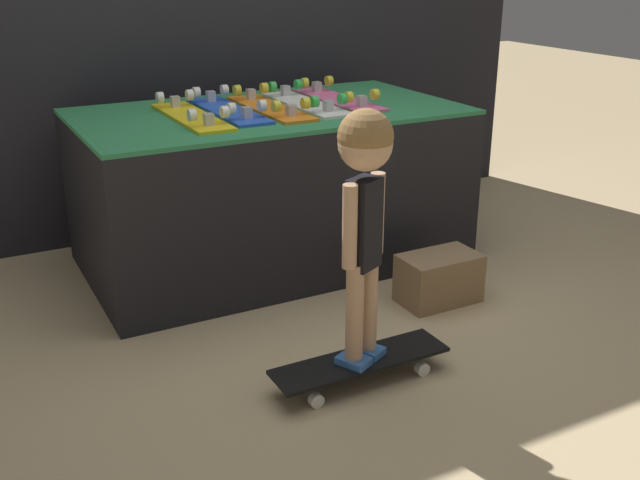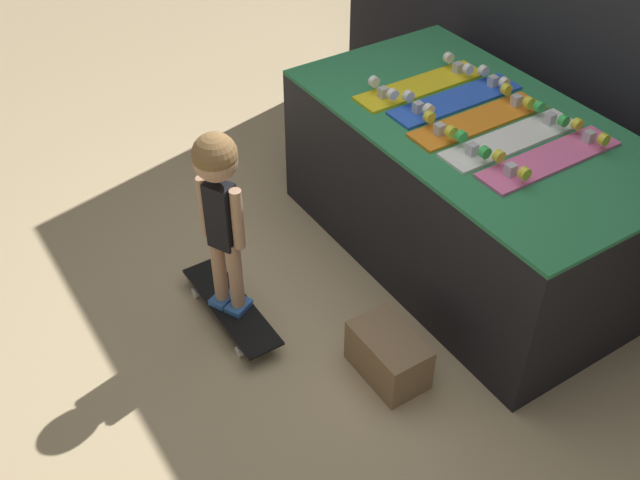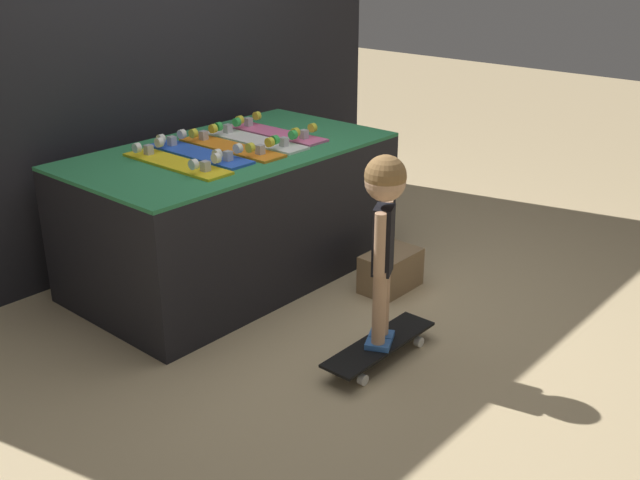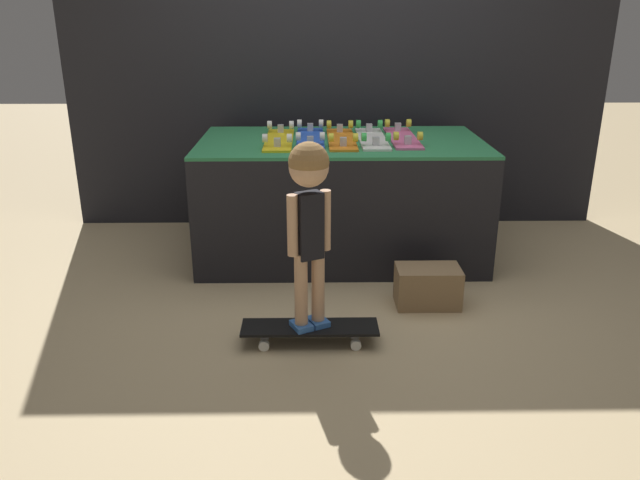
{
  "view_description": "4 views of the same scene",
  "coord_description": "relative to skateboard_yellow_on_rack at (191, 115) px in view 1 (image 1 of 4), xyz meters",
  "views": [
    {
      "loc": [
        -1.47,
        -2.62,
        1.49
      ],
      "look_at": [
        -0.19,
        -0.2,
        0.43
      ],
      "focal_mm": 42.0,
      "sensor_mm": 36.0,
      "label": 1
    },
    {
      "loc": [
        2.1,
        -1.56,
        2.57
      ],
      "look_at": [
        -0.09,
        -0.14,
        0.37
      ],
      "focal_mm": 42.0,
      "sensor_mm": 36.0,
      "label": 2
    },
    {
      "loc": [
        -2.74,
        -2.4,
        1.91
      ],
      "look_at": [
        -0.14,
        -0.13,
        0.48
      ],
      "focal_mm": 42.0,
      "sensor_mm": 36.0,
      "label": 3
    },
    {
      "loc": [
        -0.2,
        -3.33,
        1.57
      ],
      "look_at": [
        -0.15,
        -0.24,
        0.43
      ],
      "focal_mm": 35.0,
      "sensor_mm": 36.0,
      "label": 4
    }
  ],
  "objects": [
    {
      "name": "skateboard_blue_on_rack",
      "position": [
        0.2,
        0.05,
        0.0
      ],
      "size": [
        0.18,
        0.71,
        0.09
      ],
      "color": "blue",
      "rests_on": "display_rack"
    },
    {
      "name": "storage_box",
      "position": [
        0.86,
        -0.79,
        -0.69
      ],
      "size": [
        0.36,
        0.22,
        0.22
      ],
      "color": "#8E704C",
      "rests_on": "ground_plane"
    },
    {
      "name": "child",
      "position": [
        0.19,
        -1.21,
        -0.06
      ],
      "size": [
        0.21,
        0.19,
        0.93
      ],
      "rotation": [
        0.0,
        0.0,
        0.46
      ],
      "color": "#3870C6",
      "rests_on": "skateboard_on_floor"
    },
    {
      "name": "skateboard_orange_on_rack",
      "position": [
        0.4,
        0.01,
        0.0
      ],
      "size": [
        0.18,
        0.71,
        0.09
      ],
      "color": "orange",
      "rests_on": "display_rack"
    },
    {
      "name": "skateboard_yellow_on_rack",
      "position": [
        0.0,
        0.0,
        0.0
      ],
      "size": [
        0.18,
        0.71,
        0.09
      ],
      "color": "yellow",
      "rests_on": "display_rack"
    },
    {
      "name": "skateboard_white_on_rack",
      "position": [
        0.6,
        0.03,
        0.0
      ],
      "size": [
        0.18,
        0.71,
        0.09
      ],
      "color": "white",
      "rests_on": "display_rack"
    },
    {
      "name": "ground_plane",
      "position": [
        0.4,
        -0.65,
        -0.8
      ],
      "size": [
        16.0,
        16.0,
        0.0
      ],
      "primitive_type": "plane",
      "color": "tan"
    },
    {
      "name": "skateboard_pink_on_rack",
      "position": [
        0.8,
        0.06,
        0.0
      ],
      "size": [
        0.18,
        0.71,
        0.09
      ],
      "color": "pink",
      "rests_on": "display_rack"
    },
    {
      "name": "skateboard_on_floor",
      "position": [
        0.19,
        -1.21,
        -0.73
      ],
      "size": [
        0.68,
        0.18,
        0.09
      ],
      "color": "black",
      "rests_on": "ground_plane"
    },
    {
      "name": "display_rack",
      "position": [
        0.4,
        0.03,
        -0.41
      ],
      "size": [
        1.84,
        1.02,
        0.78
      ],
      "color": "black",
      "rests_on": "ground_plane"
    }
  ]
}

